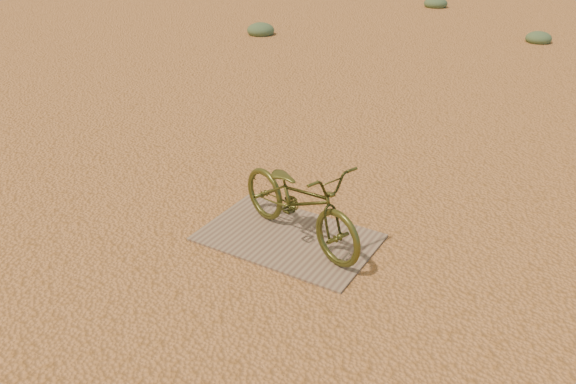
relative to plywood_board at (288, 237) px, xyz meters
The scene contains 6 objects.
ground 0.47m from the plywood_board, 101.77° to the right, with size 120.00×120.00×0.00m, color #BA8049.
plywood_board is the anchor object (origin of this frame).
bicycle 0.45m from the plywood_board, ahead, with size 0.57×1.63×0.86m, color #41471B.
kale_a 9.45m from the plywood_board, 124.81° to the left, with size 0.67×0.67×0.37m, color #486441.
kale_b 10.37m from the plywood_board, 86.42° to the left, with size 0.59×0.59×0.32m, color #486441.
kale_c 14.18m from the plywood_board, 101.89° to the left, with size 0.72×0.72×0.39m, color #486441.
Camera 1 is at (2.48, -3.56, 2.95)m, focal length 35.00 mm.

